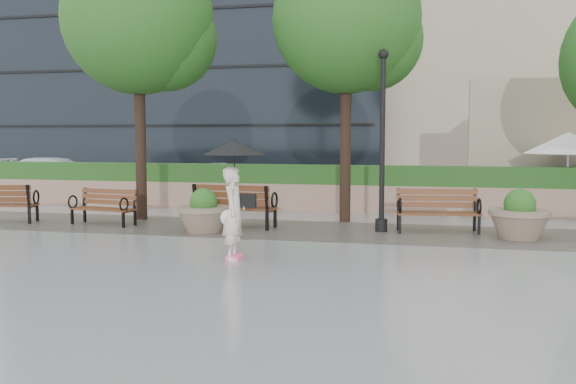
% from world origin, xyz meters
% --- Properties ---
extents(ground, '(100.00, 100.00, 0.00)m').
position_xyz_m(ground, '(0.00, 0.00, 0.00)').
color(ground, gray).
rests_on(ground, ground).
extents(cobble_strip, '(28.00, 3.20, 0.01)m').
position_xyz_m(cobble_strip, '(0.00, 3.00, 0.01)').
color(cobble_strip, '#383330').
rests_on(cobble_strip, ground).
extents(hedge_wall, '(24.00, 0.80, 1.35)m').
position_xyz_m(hedge_wall, '(0.00, 7.00, 0.66)').
color(hedge_wall, '#91715D').
rests_on(hedge_wall, ground).
extents(asphalt_street, '(40.00, 7.00, 0.00)m').
position_xyz_m(asphalt_street, '(0.00, 11.00, 0.00)').
color(asphalt_street, black).
rests_on(asphalt_street, ground).
extents(bench_1, '(1.73, 0.92, 0.88)m').
position_xyz_m(bench_1, '(-4.47, 2.72, 0.26)').
color(bench_1, brown).
rests_on(bench_1, ground).
extents(bench_2, '(2.02, 0.96, 1.05)m').
position_xyz_m(bench_2, '(-1.15, 3.04, 0.31)').
color(bench_2, brown).
rests_on(bench_2, ground).
extents(bench_3, '(1.92, 0.98, 0.99)m').
position_xyz_m(bench_3, '(3.60, 3.35, 0.29)').
color(bench_3, brown).
rests_on(bench_3, ground).
extents(planter_left, '(1.22, 1.22, 1.02)m').
position_xyz_m(planter_left, '(-1.61, 2.14, 0.40)').
color(planter_left, '#7F6B56').
rests_on(planter_left, ground).
extents(planter_right, '(1.30, 1.30, 1.09)m').
position_xyz_m(planter_right, '(5.31, 2.82, 0.43)').
color(planter_right, '#7F6B56').
rests_on(planter_right, ground).
extents(lamppost, '(0.28, 0.28, 4.16)m').
position_xyz_m(lamppost, '(2.34, 3.19, 1.84)').
color(lamppost, black).
rests_on(lamppost, ground).
extents(tree_0, '(3.91, 3.89, 7.16)m').
position_xyz_m(tree_0, '(-3.87, 3.99, 5.08)').
color(tree_0, black).
rests_on(tree_0, ground).
extents(tree_1, '(3.77, 3.73, 7.00)m').
position_xyz_m(tree_1, '(1.42, 4.83, 5.00)').
color(tree_1, black).
rests_on(tree_1, ground).
extents(patio_umb_white, '(2.50, 2.50, 2.30)m').
position_xyz_m(patio_umb_white, '(7.23, 8.38, 1.99)').
color(patio_umb_white, black).
rests_on(patio_umb_white, ground).
extents(car_left, '(4.99, 2.58, 1.38)m').
position_xyz_m(car_left, '(-10.73, 10.39, 0.69)').
color(car_left, silver).
rests_on(car_left, ground).
extents(car_right, '(3.72, 1.30, 1.22)m').
position_xyz_m(car_right, '(-3.92, 10.00, 0.61)').
color(car_right, silver).
rests_on(car_right, ground).
extents(pedestrian, '(1.15, 1.15, 2.12)m').
position_xyz_m(pedestrian, '(0.08, -0.74, 1.29)').
color(pedestrian, beige).
rests_on(pedestrian, ground).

